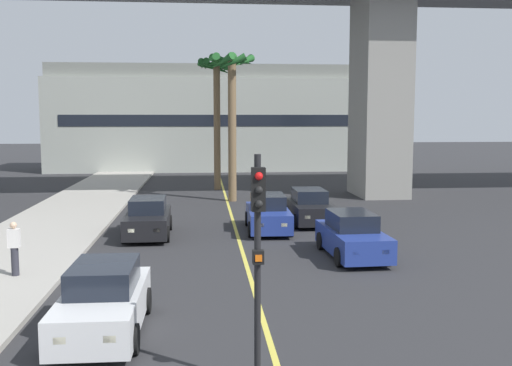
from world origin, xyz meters
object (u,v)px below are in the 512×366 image
at_px(car_queue_second, 309,208).
at_px(palm_tree_mid_median, 217,87).
at_px(traffic_light_median_near, 258,239).
at_px(palm_tree_near_median, 232,89).
at_px(car_queue_third, 148,219).
at_px(pedestrian_near_crosswalk, 14,248).
at_px(car_queue_fourth, 104,301).
at_px(car_queue_front, 352,236).
at_px(car_queue_fifth, 268,214).

height_order(car_queue_second, palm_tree_mid_median, palm_tree_mid_median).
height_order(traffic_light_median_near, palm_tree_near_median, palm_tree_near_median).
xyz_separation_m(car_queue_third, pedestrian_near_crosswalk, (-3.35, -6.27, 0.28)).
height_order(car_queue_third, palm_tree_near_median, palm_tree_near_median).
distance_m(car_queue_fourth, pedestrian_near_crosswalk, 5.66).
bearing_deg(car_queue_front, palm_tree_mid_median, 102.02).
bearing_deg(car_queue_third, palm_tree_near_median, 67.93).
distance_m(car_queue_second, palm_tree_mid_median, 14.84).
bearing_deg(palm_tree_near_median, car_queue_fourth, -100.92).
distance_m(traffic_light_median_near, palm_tree_mid_median, 29.39).
distance_m(car_queue_front, car_queue_third, 8.55).
xyz_separation_m(car_queue_front, car_queue_third, (-7.41, 4.27, 0.00)).
relative_size(car_queue_fifth, palm_tree_mid_median, 0.47).
xyz_separation_m(palm_tree_mid_median, pedestrian_near_crosswalk, (-6.59, -21.54, -5.84)).
bearing_deg(car_queue_second, car_queue_fourth, -118.46).
height_order(car_queue_fourth, palm_tree_near_median, palm_tree_near_median).
bearing_deg(pedestrian_near_crosswalk, car_queue_second, 39.36).
height_order(car_queue_third, palm_tree_mid_median, palm_tree_mid_median).
xyz_separation_m(car_queue_fourth, pedestrian_near_crosswalk, (-3.34, 4.57, 0.28)).
bearing_deg(car_queue_third, pedestrian_near_crosswalk, -118.09).
distance_m(car_queue_front, car_queue_fifth, 5.48).
bearing_deg(palm_tree_near_median, car_queue_second, -67.09).
xyz_separation_m(car_queue_fourth, car_queue_fifth, (5.02, 11.49, 0.00)).
xyz_separation_m(car_queue_front, palm_tree_mid_median, (-4.16, 19.54, 6.12)).
xyz_separation_m(car_queue_fifth, traffic_light_median_near, (-1.82, -14.48, 1.99)).
relative_size(car_queue_fifth, pedestrian_near_crosswalk, 2.56).
bearing_deg(palm_tree_mid_median, palm_tree_near_median, -82.55).
bearing_deg(pedestrian_near_crosswalk, car_queue_fifth, 39.64).
height_order(car_queue_fifth, pedestrian_near_crosswalk, pedestrian_near_crosswalk).
bearing_deg(car_queue_third, car_queue_second, 18.02).
xyz_separation_m(car_queue_third, car_queue_fourth, (-0.01, -10.84, 0.00)).
relative_size(car_queue_front, palm_tree_mid_median, 0.48).
distance_m(car_queue_second, car_queue_third, 7.49).
bearing_deg(palm_tree_near_median, traffic_light_median_near, -91.88).
relative_size(car_queue_front, pedestrian_near_crosswalk, 2.56).
distance_m(car_queue_front, car_queue_second, 6.59).
distance_m(car_queue_third, palm_tree_mid_median, 16.77).
xyz_separation_m(car_queue_front, palm_tree_near_median, (-3.44, 14.05, 5.71)).
bearing_deg(car_queue_second, car_queue_front, -87.50).
height_order(car_queue_third, traffic_light_median_near, traffic_light_median_near).
distance_m(car_queue_third, pedestrian_near_crosswalk, 7.11).
xyz_separation_m(car_queue_second, car_queue_fifth, (-2.11, -1.66, 0.00)).
bearing_deg(car_queue_fifth, car_queue_front, -64.07).
relative_size(palm_tree_near_median, palm_tree_mid_median, 0.97).
bearing_deg(car_queue_fourth, car_queue_third, 89.94).
bearing_deg(car_queue_fifth, pedestrian_near_crosswalk, -140.36).
bearing_deg(car_queue_front, pedestrian_near_crosswalk, -169.46).
relative_size(traffic_light_median_near, pedestrian_near_crosswalk, 2.59).
relative_size(car_queue_front, car_queue_third, 1.01).
bearing_deg(car_queue_second, palm_tree_near_median, 112.91).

